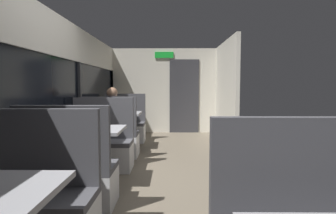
% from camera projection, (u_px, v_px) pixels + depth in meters
% --- Properties ---
extents(ground_plane, '(3.30, 9.20, 0.02)m').
position_uv_depth(ground_plane, '(157.00, 187.00, 3.62)').
color(ground_plane, '#665B4C').
extents(carriage_window_panel_left, '(0.09, 8.48, 2.30)m').
position_uv_depth(carriage_window_panel_left, '(42.00, 100.00, 3.54)').
color(carriage_window_panel_left, beige).
rests_on(carriage_window_panel_left, ground_plane).
extents(carriage_end_bulkhead, '(2.90, 0.11, 2.30)m').
position_uv_depth(carriage_end_bulkhead, '(166.00, 91.00, 7.71)').
color(carriage_end_bulkhead, beige).
rests_on(carriage_end_bulkhead, ground_plane).
extents(carriage_aisle_panel_right, '(0.08, 2.40, 2.30)m').
position_uv_depth(carriage_aisle_panel_right, '(225.00, 92.00, 6.51)').
color(carriage_aisle_panel_right, beige).
rests_on(carriage_aisle_panel_right, ground_plane).
extents(bench_near_window_facing_entry, '(0.95, 0.50, 1.10)m').
position_uv_depth(bench_near_window_facing_entry, '(35.00, 208.00, 2.21)').
color(bench_near_window_facing_entry, silver).
rests_on(bench_near_window_facing_entry, ground_plane).
extents(dining_table_mid_window, '(0.90, 0.70, 0.74)m').
position_uv_depth(dining_table_mid_window, '(88.00, 136.00, 3.62)').
color(dining_table_mid_window, '#9E9EA3').
rests_on(dining_table_mid_window, ground_plane).
extents(bench_mid_window_facing_end, '(0.95, 0.50, 1.10)m').
position_uv_depth(bench_mid_window_facing_end, '(69.00, 177.00, 2.95)').
color(bench_mid_window_facing_end, silver).
rests_on(bench_mid_window_facing_end, ground_plane).
extents(bench_mid_window_facing_entry, '(0.95, 0.50, 1.10)m').
position_uv_depth(bench_mid_window_facing_entry, '(102.00, 148.00, 4.34)').
color(bench_mid_window_facing_entry, silver).
rests_on(bench_mid_window_facing_entry, ground_plane).
extents(dining_table_far_window, '(0.90, 0.70, 0.74)m').
position_uv_depth(dining_table_far_window, '(118.00, 117.00, 5.75)').
color(dining_table_far_window, '#9E9EA3').
rests_on(dining_table_far_window, ground_plane).
extents(bench_far_window_facing_end, '(0.95, 0.50, 1.10)m').
position_uv_depth(bench_far_window_facing_end, '(112.00, 139.00, 5.08)').
color(bench_far_window_facing_end, silver).
rests_on(bench_far_window_facing_end, ground_plane).
extents(bench_far_window_facing_entry, '(0.95, 0.50, 1.10)m').
position_uv_depth(bench_far_window_facing_entry, '(124.00, 127.00, 6.47)').
color(bench_far_window_facing_entry, silver).
rests_on(bench_far_window_facing_entry, ground_plane).
extents(seated_passenger, '(0.47, 0.55, 1.26)m').
position_uv_depth(seated_passenger, '(112.00, 127.00, 5.13)').
color(seated_passenger, '#26262D').
rests_on(seated_passenger, ground_plane).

